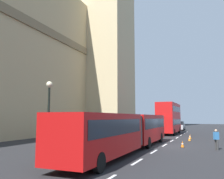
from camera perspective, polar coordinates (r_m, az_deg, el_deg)
The scene contains 10 objects.
ground_plane at distance 23.16m, azimuth 12.39°, elevation -13.23°, with size 160.00×160.00×0.00m, color #262628.
lane_centre_marking at distance 28.26m, azimuth 14.34°, elevation -11.97°, with size 39.00×0.16×0.01m.
articulated_bus at distance 19.10m, azimuth 3.76°, elevation -9.52°, with size 18.52×2.54×2.90m.
double_decker_bus at distance 39.26m, azimuth 13.69°, elevation -6.52°, with size 9.72×2.54×4.90m.
sedan_lead at distance 51.12m, azimuth 16.08°, elevation -8.47°, with size 4.40×1.86×1.85m.
traffic_cone_west at distance 22.30m, azimuth 16.72°, elevation -12.63°, with size 0.36×0.36×0.58m.
traffic_cone_middle at distance 28.46m, azimuth 18.27°, elevation -11.24°, with size 0.36×0.36×0.58m.
traffic_cone_east at distance 31.14m, azimuth 18.41°, elevation -10.82°, with size 0.36×0.36×0.58m.
street_lamp at distance 17.49m, azimuth -15.15°, elevation -5.27°, with size 0.44×0.44×5.27m.
pedestrian_near_cones at distance 21.49m, azimuth 23.99°, elevation -10.88°, with size 0.43×0.46×1.69m.
Camera 1 is at (-22.61, -4.22, 2.67)m, focal length 37.68 mm.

